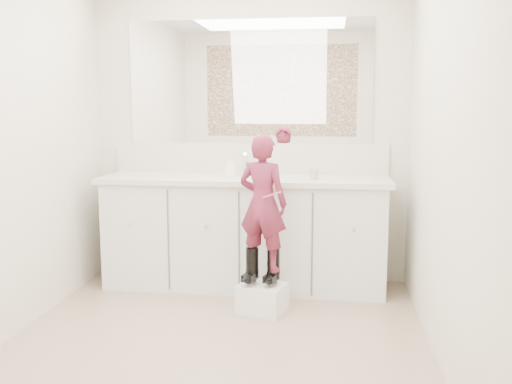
# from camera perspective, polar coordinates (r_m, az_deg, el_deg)

# --- Properties ---
(floor) EXTENTS (3.00, 3.00, 0.00)m
(floor) POSITION_cam_1_polar(r_m,az_deg,el_deg) (3.57, -4.20, -15.28)
(floor) COLOR #977C62
(floor) RESTS_ON ground
(wall_back) EXTENTS (2.60, 0.00, 2.60)m
(wall_back) POSITION_cam_1_polar(r_m,az_deg,el_deg) (4.75, -0.67, 5.62)
(wall_back) COLOR beige
(wall_back) RESTS_ON floor
(wall_front) EXTENTS (2.60, 0.00, 2.60)m
(wall_front) POSITION_cam_1_polar(r_m,az_deg,el_deg) (1.84, -14.14, 0.84)
(wall_front) COLOR beige
(wall_front) RESTS_ON floor
(wall_left) EXTENTS (0.00, 3.00, 3.00)m
(wall_left) POSITION_cam_1_polar(r_m,az_deg,el_deg) (3.77, -24.22, 4.13)
(wall_left) COLOR beige
(wall_left) RESTS_ON floor
(wall_right) EXTENTS (0.00, 3.00, 3.00)m
(wall_right) POSITION_cam_1_polar(r_m,az_deg,el_deg) (3.26, 18.55, 3.88)
(wall_right) COLOR beige
(wall_right) RESTS_ON floor
(vanity_cabinet) EXTENTS (2.20, 0.55, 0.85)m
(vanity_cabinet) POSITION_cam_1_polar(r_m,az_deg,el_deg) (4.59, -1.14, -4.27)
(vanity_cabinet) COLOR silver
(vanity_cabinet) RESTS_ON floor
(countertop) EXTENTS (2.28, 0.58, 0.04)m
(countertop) POSITION_cam_1_polar(r_m,az_deg,el_deg) (4.49, -1.19, 1.23)
(countertop) COLOR beige
(countertop) RESTS_ON vanity_cabinet
(backsplash) EXTENTS (2.28, 0.03, 0.25)m
(backsplash) POSITION_cam_1_polar(r_m,az_deg,el_deg) (4.75, -0.69, 3.39)
(backsplash) COLOR beige
(backsplash) RESTS_ON countertop
(mirror) EXTENTS (2.00, 0.02, 1.00)m
(mirror) POSITION_cam_1_polar(r_m,az_deg,el_deg) (4.74, -0.70, 10.94)
(mirror) COLOR white
(mirror) RESTS_ON wall_back
(dot_panel) EXTENTS (2.00, 0.01, 1.20)m
(dot_panel) POSITION_cam_1_polar(r_m,az_deg,el_deg) (1.85, -14.54, 14.85)
(dot_panel) COLOR #472819
(dot_panel) RESTS_ON wall_front
(faucet) EXTENTS (0.08, 0.08, 0.10)m
(faucet) POSITION_cam_1_polar(r_m,az_deg,el_deg) (4.65, -0.88, 2.34)
(faucet) COLOR silver
(faucet) RESTS_ON countertop
(cup) EXTENTS (0.11, 0.11, 0.09)m
(cup) POSITION_cam_1_polar(r_m,az_deg,el_deg) (4.39, 5.82, 1.84)
(cup) COLOR beige
(cup) RESTS_ON countertop
(soap_bottle) EXTENTS (0.08, 0.08, 0.16)m
(soap_bottle) POSITION_cam_1_polar(r_m,az_deg,el_deg) (4.57, -2.60, 2.63)
(soap_bottle) COLOR white
(soap_bottle) RESTS_ON countertop
(step_stool) EXTENTS (0.37, 0.34, 0.20)m
(step_stool) POSITION_cam_1_polar(r_m,az_deg,el_deg) (4.10, 0.63, -10.54)
(step_stool) COLOR white
(step_stool) RESTS_ON floor
(boot_left) EXTENTS (0.14, 0.19, 0.26)m
(boot_left) POSITION_cam_1_polar(r_m,az_deg,el_deg) (4.06, -0.39, -7.34)
(boot_left) COLOR black
(boot_left) RESTS_ON step_stool
(boot_right) EXTENTS (0.14, 0.19, 0.26)m
(boot_right) POSITION_cam_1_polar(r_m,az_deg,el_deg) (4.04, 1.74, -7.41)
(boot_right) COLOR black
(boot_right) RESTS_ON step_stool
(toddler) EXTENTS (0.40, 0.32, 0.95)m
(toddler) POSITION_cam_1_polar(r_m,az_deg,el_deg) (3.95, 0.69, -1.13)
(toddler) COLOR #B0365A
(toddler) RESTS_ON step_stool
(toothbrush) EXTENTS (0.13, 0.05, 0.06)m
(toothbrush) POSITION_cam_1_polar(r_m,az_deg,el_deg) (3.85, 1.58, -0.28)
(toothbrush) COLOR #CF507B
(toothbrush) RESTS_ON toddler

